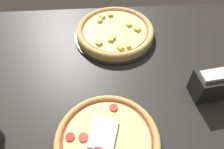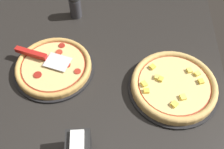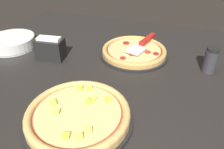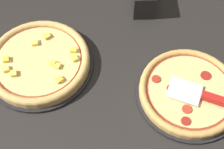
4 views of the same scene
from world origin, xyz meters
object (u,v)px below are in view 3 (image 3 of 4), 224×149
Objects in this scene: pizza_front at (134,51)px; parmesan_shaker at (211,60)px; serving_spatula at (145,41)px; pizza_back at (78,114)px; plate_stack at (12,42)px; napkin_holder at (50,49)px.

parmesan_shaker is at bearing 173.29° from pizza_front.
pizza_front is at bearing 63.75° from serving_spatula.
pizza_back is 2.98× the size of parmesan_shaker.
plate_stack is (56.00, -36.42, 0.08)cm from pizza_back.
parmesan_shaker reaches higher than serving_spatula.
pizza_back is 60.13cm from parmesan_shaker.
serving_spatula reaches higher than pizza_front.
plate_stack is at bearing 11.24° from pizza_front.
pizza_back is (6.02, 48.74, 0.36)cm from pizza_front.
parmesan_shaker is (-34.07, 4.01, 3.15)cm from pizza_front.
napkin_holder reaches higher than pizza_front.
parmesan_shaker is (-96.09, -8.31, 2.70)cm from plate_stack.
plate_stack is 1.73× the size of napkin_holder.
parmesan_shaker is (-40.09, -44.73, 2.79)cm from pizza_back.
serving_spatula is 1.06× the size of plate_stack.
pizza_front is 2.32× the size of napkin_holder.
serving_spatula is (-9.61, -56.02, 1.83)cm from pizza_back.
plate_stack is (62.02, 12.32, 0.45)cm from pizza_front.
napkin_holder is at bearing 30.49° from serving_spatula.
serving_spatula is 68.50cm from plate_stack.
pizza_back is 44.51cm from napkin_holder.
plate_stack is at bearing 16.64° from serving_spatula.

